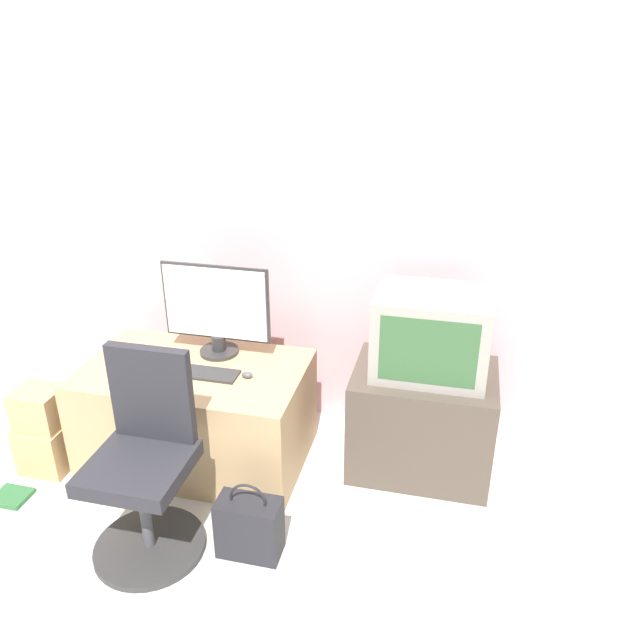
{
  "coord_description": "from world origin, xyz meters",
  "views": [
    {
      "loc": [
        1.14,
        -1.84,
        2.12
      ],
      "look_at": [
        0.48,
        0.92,
        0.8
      ],
      "focal_mm": 35.0,
      "sensor_mm": 36.0,
      "label": 1
    }
  ],
  "objects_px": {
    "keyboard": "(203,373)",
    "cardboard_box_lower": "(49,445)",
    "crt_tv": "(431,334)",
    "book": "(12,497)",
    "office_chair": "(146,469)",
    "handbag": "(249,527)",
    "mouse": "(247,375)",
    "main_monitor": "(216,309)"
  },
  "relations": [
    {
      "from": "keyboard",
      "to": "cardboard_box_lower",
      "type": "height_order",
      "value": "keyboard"
    },
    {
      "from": "crt_tv",
      "to": "handbag",
      "type": "bearing_deg",
      "value": -130.17
    },
    {
      "from": "mouse",
      "to": "cardboard_box_lower",
      "type": "bearing_deg",
      "value": -167.6
    },
    {
      "from": "mouse",
      "to": "main_monitor",
      "type": "bearing_deg",
      "value": 136.98
    },
    {
      "from": "keyboard",
      "to": "crt_tv",
      "type": "distance_m",
      "value": 1.15
    },
    {
      "from": "keyboard",
      "to": "handbag",
      "type": "relative_size",
      "value": 0.96
    },
    {
      "from": "main_monitor",
      "to": "keyboard",
      "type": "height_order",
      "value": "main_monitor"
    },
    {
      "from": "main_monitor",
      "to": "mouse",
      "type": "bearing_deg",
      "value": -43.02
    },
    {
      "from": "cardboard_box_lower",
      "to": "keyboard",
      "type": "bearing_deg",
      "value": 14.39
    },
    {
      "from": "keyboard",
      "to": "crt_tv",
      "type": "bearing_deg",
      "value": 13.33
    },
    {
      "from": "keyboard",
      "to": "handbag",
      "type": "bearing_deg",
      "value": -52.78
    },
    {
      "from": "main_monitor",
      "to": "keyboard",
      "type": "xyz_separation_m",
      "value": [
        0.01,
        -0.24,
        -0.25
      ]
    },
    {
      "from": "keyboard",
      "to": "book",
      "type": "height_order",
      "value": "keyboard"
    },
    {
      "from": "book",
      "to": "keyboard",
      "type": "bearing_deg",
      "value": 29.97
    },
    {
      "from": "main_monitor",
      "to": "cardboard_box_lower",
      "type": "bearing_deg",
      "value": -151.21
    },
    {
      "from": "crt_tv",
      "to": "cardboard_box_lower",
      "type": "xyz_separation_m",
      "value": [
        -1.92,
        -0.47,
        -0.65
      ]
    },
    {
      "from": "keyboard",
      "to": "office_chair",
      "type": "relative_size",
      "value": 0.39
    },
    {
      "from": "mouse",
      "to": "crt_tv",
      "type": "bearing_deg",
      "value": 15.42
    },
    {
      "from": "crt_tv",
      "to": "handbag",
      "type": "distance_m",
      "value": 1.23
    },
    {
      "from": "office_chair",
      "to": "mouse",
      "type": "bearing_deg",
      "value": 67.17
    },
    {
      "from": "keyboard",
      "to": "handbag",
      "type": "xyz_separation_m",
      "value": [
        0.42,
        -0.55,
        -0.41
      ]
    },
    {
      "from": "main_monitor",
      "to": "mouse",
      "type": "distance_m",
      "value": 0.4
    },
    {
      "from": "keyboard",
      "to": "mouse",
      "type": "relative_size",
      "value": 6.4
    },
    {
      "from": "office_chair",
      "to": "cardboard_box_lower",
      "type": "bearing_deg",
      "value": 154.67
    },
    {
      "from": "handbag",
      "to": "book",
      "type": "relative_size",
      "value": 2.19
    },
    {
      "from": "mouse",
      "to": "keyboard",
      "type": "bearing_deg",
      "value": -174.99
    },
    {
      "from": "crt_tv",
      "to": "cardboard_box_lower",
      "type": "bearing_deg",
      "value": -166.22
    },
    {
      "from": "cardboard_box_lower",
      "to": "book",
      "type": "distance_m",
      "value": 0.31
    },
    {
      "from": "mouse",
      "to": "book",
      "type": "height_order",
      "value": "mouse"
    },
    {
      "from": "cardboard_box_lower",
      "to": "handbag",
      "type": "relative_size",
      "value": 0.69
    },
    {
      "from": "crt_tv",
      "to": "mouse",
      "type": "bearing_deg",
      "value": -164.58
    },
    {
      "from": "office_chair",
      "to": "book",
      "type": "distance_m",
      "value": 0.92
    },
    {
      "from": "office_chair",
      "to": "book",
      "type": "height_order",
      "value": "office_chair"
    },
    {
      "from": "handbag",
      "to": "book",
      "type": "xyz_separation_m",
      "value": [
        -1.28,
        0.05,
        -0.13
      ]
    },
    {
      "from": "crt_tv",
      "to": "book",
      "type": "height_order",
      "value": "crt_tv"
    },
    {
      "from": "keyboard",
      "to": "mouse",
      "type": "distance_m",
      "value": 0.23
    },
    {
      "from": "cardboard_box_lower",
      "to": "office_chair",
      "type": "bearing_deg",
      "value": -25.33
    },
    {
      "from": "crt_tv",
      "to": "keyboard",
      "type": "bearing_deg",
      "value": -166.67
    },
    {
      "from": "mouse",
      "to": "office_chair",
      "type": "bearing_deg",
      "value": -112.83
    },
    {
      "from": "handbag",
      "to": "crt_tv",
      "type": "bearing_deg",
      "value": 49.83
    },
    {
      "from": "office_chair",
      "to": "handbag",
      "type": "bearing_deg",
      "value": 4.92
    },
    {
      "from": "crt_tv",
      "to": "book",
      "type": "distance_m",
      "value": 2.23
    }
  ]
}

